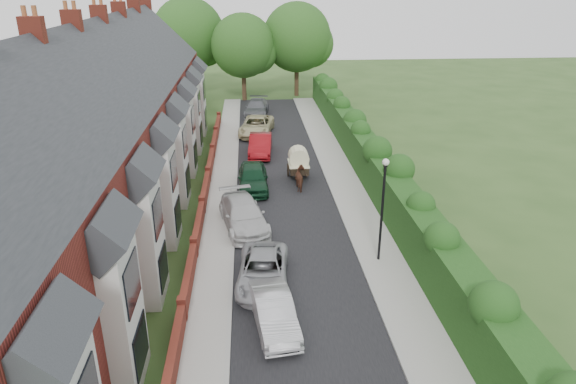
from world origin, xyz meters
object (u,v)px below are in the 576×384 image
object	(u,v)px
lamppost	(383,198)
car_grey	(257,108)
car_silver_a	(274,312)
car_silver_b	(263,271)
car_green	(253,178)
horse	(301,179)
car_red	(260,145)
car_white	(243,215)
car_beige	(257,126)
horse_cart	(298,161)

from	to	relation	value
lamppost	car_grey	xyz separation A→B (m)	(-5.19, 28.89, -2.54)
lamppost	car_silver_a	bearing A→B (deg)	-138.56
car_silver_b	car_green	distance (m)	11.09
car_silver_b	horse	xyz separation A→B (m)	(2.77, 10.87, 0.06)
lamppost	car_red	distance (m)	17.55
car_green	car_grey	size ratio (longest dim) A/B	0.89
lamppost	car_green	world-z (taller)	lamppost
car_white	car_red	world-z (taller)	car_red
car_silver_a	car_beige	size ratio (longest dim) A/B	0.74
car_silver_a	car_beige	distance (m)	26.78
horse	car_red	bearing A→B (deg)	-76.55
car_white	car_grey	world-z (taller)	car_grey
car_white	car_grey	size ratio (longest dim) A/B	0.99
car_white	car_green	xyz separation A→B (m)	(0.58, 5.46, 0.04)
car_white	horse_cart	xyz separation A→B (m)	(3.65, 7.07, 0.52)
car_white	lamppost	bearing A→B (deg)	-44.28
car_green	car_silver_a	bearing A→B (deg)	-87.65
car_silver_b	car_silver_a	bearing A→B (deg)	-79.30
lamppost	car_green	xyz separation A→B (m)	(-5.82, 9.57, -2.50)
car_beige	horse	size ratio (longest dim) A/B	3.25
car_silver_b	car_beige	world-z (taller)	car_beige
lamppost	horse_cart	xyz separation A→B (m)	(-2.75, 11.19, -2.03)
horse_cart	car_grey	bearing A→B (deg)	97.84
car_silver_a	car_grey	bearing A→B (deg)	81.84
car_silver_a	lamppost	bearing A→B (deg)	33.31
car_beige	lamppost	bearing A→B (deg)	-66.63
car_white	car_grey	xyz separation A→B (m)	(1.21, 24.78, 0.01)
car_beige	car_green	bearing A→B (deg)	-82.37
car_silver_b	car_beige	size ratio (longest dim) A/B	0.85
car_grey	lamppost	bearing A→B (deg)	-73.05
car_white	car_green	world-z (taller)	car_green
car_green	horse_cart	world-z (taller)	horse_cart
car_red	car_grey	size ratio (longest dim) A/B	0.90
car_green	car_beige	distance (m)	12.62
car_grey	car_red	bearing A→B (deg)	-83.03
car_grey	horse_cart	size ratio (longest dim) A/B	1.71
lamppost	car_silver_b	bearing A→B (deg)	-164.69
car_silver_b	car_green	bearing A→B (deg)	96.34
car_silver_b	car_grey	bearing A→B (deg)	94.19
lamppost	car_red	world-z (taller)	lamppost
car_beige	horse	world-z (taller)	car_beige
car_white	horse	world-z (taller)	car_white
car_silver_b	car_grey	size ratio (longest dim) A/B	0.90
car_red	car_white	bearing A→B (deg)	-91.57
car_grey	car_silver_a	bearing A→B (deg)	-83.27
car_silver_b	car_green	size ratio (longest dim) A/B	1.00
car_white	car_red	xyz separation A→B (m)	(1.25, 12.47, 0.02)
car_green	horse_cart	bearing A→B (deg)	27.68
car_green	car_red	world-z (taller)	car_green
car_silver_b	horse	bearing A→B (deg)	80.51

